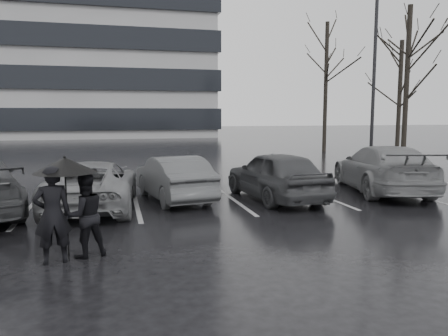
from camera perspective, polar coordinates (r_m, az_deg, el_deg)
name	(u,v)px	position (r m, az deg, el deg)	size (l,w,h in m)	color
ground	(234,218)	(10.57, 1.30, -6.57)	(160.00, 160.00, 0.00)	black
car_main	(275,175)	(12.91, 6.74, -0.89)	(1.70, 4.22, 1.44)	black
car_west_a	(173,178)	(12.83, -6.63, -1.27)	(1.36, 3.91, 1.29)	#2E2F31
car_west_b	(93,185)	(12.09, -16.70, -2.09)	(2.10, 4.56, 1.27)	#535355
car_east	(383,168)	(14.96, 20.02, -0.06)	(2.10, 5.18, 1.50)	#535355
pedestrian_left	(52,215)	(7.83, -21.50, -5.71)	(0.60, 0.40, 1.65)	black
pedestrian_right	(85,215)	(8.02, -17.72, -5.89)	(0.72, 0.56, 1.48)	black
umbrella	(65,165)	(7.91, -20.07, 0.36)	(1.05, 1.05, 1.79)	black
lamp_post	(374,82)	(20.66, 18.97, 10.57)	(0.47, 0.47, 8.51)	#949597
stall_stripes	(185,200)	(12.80, -5.15, -4.19)	(19.72, 5.00, 0.00)	#979799
tree_east	(407,85)	(24.81, 22.74, 9.99)	(0.26, 0.26, 8.00)	black
tree_ne	(399,98)	(29.49, 21.94, 8.49)	(0.26, 0.26, 7.00)	black
tree_north	(326,88)	(30.26, 13.14, 10.19)	(0.26, 0.26, 8.50)	black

